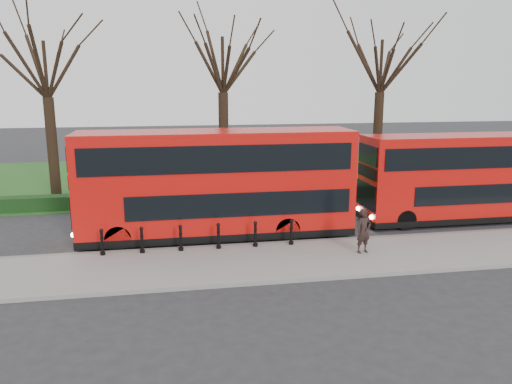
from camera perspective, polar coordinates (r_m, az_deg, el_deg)
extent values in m
plane|color=#28282B|center=(21.53, -5.92, -5.72)|extent=(120.00, 120.00, 0.00)
cube|color=gray|center=(18.68, -5.23, -8.33)|extent=(60.00, 4.00, 0.15)
cube|color=slate|center=(20.56, -5.71, -6.38)|extent=(60.00, 0.25, 0.16)
cube|color=#1E531B|center=(36.07, -7.68, 1.67)|extent=(60.00, 18.00, 0.06)
cube|color=black|center=(27.97, -6.97, -0.65)|extent=(60.00, 0.90, 0.80)
cube|color=yellow|center=(20.86, -5.77, -6.30)|extent=(60.00, 0.10, 0.01)
cube|color=yellow|center=(21.05, -5.81, -6.12)|extent=(60.00, 0.10, 0.01)
cylinder|color=black|center=(31.36, -22.23, 4.63)|extent=(0.60, 0.60, 5.86)
cylinder|color=black|center=(30.82, -3.70, 5.62)|extent=(0.60, 0.60, 6.10)
cylinder|color=black|center=(33.43, 13.69, 5.81)|extent=(0.60, 0.60, 6.08)
cylinder|color=black|center=(20.18, -17.18, -5.54)|extent=(0.15, 0.15, 1.00)
cylinder|color=black|center=(20.03, -12.91, -5.42)|extent=(0.15, 0.15, 1.00)
cylinder|color=black|center=(20.00, -8.60, -5.26)|extent=(0.15, 0.15, 1.00)
cylinder|color=black|center=(20.09, -4.31, -5.08)|extent=(0.15, 0.15, 1.00)
cylinder|color=black|center=(20.28, -0.07, -4.87)|extent=(0.15, 0.15, 1.00)
cylinder|color=black|center=(20.58, 4.05, -4.65)|extent=(0.15, 0.15, 1.00)
cube|color=red|center=(21.56, -4.49, 1.27)|extent=(11.69, 2.66, 4.30)
cube|color=black|center=(22.09, -4.40, -4.35)|extent=(11.71, 2.68, 0.32)
cube|color=black|center=(20.53, -1.73, -1.47)|extent=(9.35, 0.04, 1.01)
cube|color=black|center=(20.05, -4.17, 3.75)|extent=(11.05, 0.04, 1.12)
cube|color=black|center=(21.75, -20.07, 1.57)|extent=(0.06, 2.34, 0.58)
cylinder|color=black|center=(20.93, -15.48, -5.13)|extent=(1.06, 0.32, 1.06)
cylinder|color=black|center=(23.16, -14.97, -3.41)|extent=(1.06, 0.32, 1.06)
cylinder|color=black|center=(21.38, 3.60, -4.31)|extent=(1.06, 0.32, 1.06)
cylinder|color=black|center=(23.57, 2.27, -2.71)|extent=(1.06, 0.32, 1.06)
cube|color=red|center=(26.39, 23.24, 1.81)|extent=(10.56, 2.40, 3.89)
cube|color=black|center=(26.80, 22.88, -2.38)|extent=(10.58, 2.42, 0.29)
cube|color=black|center=(25.98, 25.97, -0.16)|extent=(8.45, 0.04, 0.91)
cube|color=black|center=(25.25, 24.92, 3.60)|extent=(9.98, 0.04, 1.01)
cube|color=black|center=(23.86, 12.57, 2.26)|extent=(0.06, 2.11, 0.53)
cylinder|color=black|center=(24.02, 16.73, -3.07)|extent=(0.96, 0.29, 0.96)
cylinder|color=black|center=(25.86, 14.65, -1.87)|extent=(0.96, 0.29, 0.96)
cylinder|color=black|center=(29.05, 26.10, -1.19)|extent=(0.96, 0.29, 0.96)
imported|color=black|center=(19.89, 12.20, -4.38)|extent=(0.73, 0.58, 1.75)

